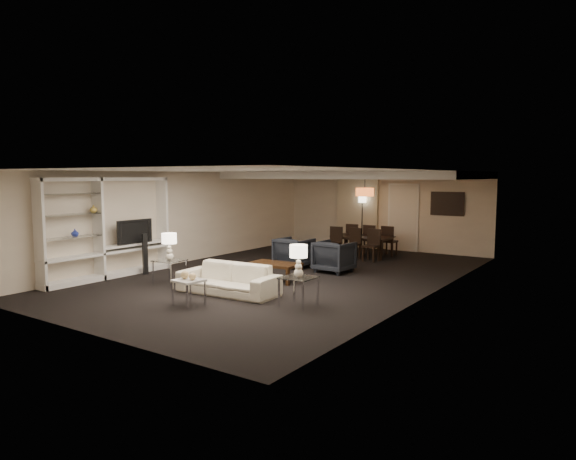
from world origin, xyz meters
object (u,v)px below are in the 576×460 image
at_px(marble_table, 189,292).
at_px(dining_table, 362,246).
at_px(table_lamp_right, 299,261).
at_px(vase_amber, 93,209).
at_px(coffee_table, 275,272).
at_px(armchair_right, 334,257).
at_px(pendant_light, 365,192).
at_px(armchair_left, 294,253).
at_px(vase_blue, 75,233).
at_px(chair_fm, 371,239).
at_px(sofa, 228,279).
at_px(table_lamp_left, 169,247).
at_px(television, 132,231).
at_px(floor_speaker, 145,254).
at_px(floor_lamp, 362,222).
at_px(chair_nr, 371,245).
at_px(chair_fl, 354,238).
at_px(chair_fr, 390,241).
at_px(side_table_right, 298,291).
at_px(side_table_left, 170,272).
at_px(chair_nl, 333,242).
at_px(chair_nm, 352,244).

height_order(marble_table, dining_table, dining_table).
bearing_deg(table_lamp_right, vase_amber, -172.50).
xyz_separation_m(coffee_table, armchair_right, (0.60, 1.70, 0.18)).
distance_m(marble_table, dining_table, 7.06).
bearing_deg(pendant_light, armchair_left, -107.70).
bearing_deg(vase_blue, table_lamp_right, 12.78).
xyz_separation_m(marble_table, chair_fm, (0.05, 7.71, 0.21)).
bearing_deg(sofa, table_lamp_left, 176.04).
bearing_deg(marble_table, table_lamp_left, 147.09).
distance_m(television, floor_speaker, 0.64).
bearing_deg(floor_lamp, table_lamp_right, -72.16).
distance_m(sofa, chair_nr, 5.35).
relative_size(armchair_left, dining_table, 0.50).
height_order(vase_blue, chair_fl, vase_blue).
bearing_deg(floor_lamp, chair_fr, -33.05).
height_order(armchair_right, floor_speaker, floor_speaker).
bearing_deg(coffee_table, side_table_right, -43.26).
bearing_deg(chair_nr, sofa, -96.58).
height_order(pendant_light, chair_fr, pendant_light).
height_order(armchair_left, vase_blue, vase_blue).
bearing_deg(chair_fr, sofa, 84.09).
bearing_deg(chair_fl, sofa, 87.34).
height_order(coffee_table, table_lamp_right, table_lamp_right).
distance_m(vase_amber, floor_speaker, 1.65).
relative_size(side_table_right, chair_fl, 0.64).
xyz_separation_m(side_table_left, vase_blue, (-1.71, -1.16, 0.88)).
height_order(armchair_right, chair_fl, chair_fl).
distance_m(chair_nr, chair_fr, 1.30).
height_order(pendant_light, side_table_right, pendant_light).
relative_size(dining_table, chair_fm, 1.92).
xyz_separation_m(sofa, chair_fl, (-0.55, 6.61, 0.14)).
distance_m(pendant_light, chair_fm, 1.69).
height_order(armchair_left, side_table_left, armchair_left).
height_order(television, chair_nl, television).
bearing_deg(coffee_table, armchair_left, 109.44).
relative_size(armchair_left, marble_table, 1.79).
bearing_deg(chair_fm, marble_table, 86.39).
bearing_deg(coffee_table, sofa, -90.00).
bearing_deg(coffee_table, dining_table, 89.40).
bearing_deg(armchair_right, chair_nm, -71.72).
bearing_deg(chair_fl, floor_speaker, 60.41).
bearing_deg(chair_fm, sofa, 86.33).
distance_m(armchair_right, marble_table, 4.44).
relative_size(armchair_left, armchair_right, 1.00).
height_order(side_table_left, table_lamp_left, table_lamp_left).
height_order(pendant_light, armchair_right, pendant_light).
xyz_separation_m(side_table_right, chair_nr, (-1.05, 5.31, 0.18)).
height_order(pendant_light, chair_nl, pendant_light).
distance_m(marble_table, chair_fm, 7.71).
distance_m(pendant_light, marble_table, 7.10).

